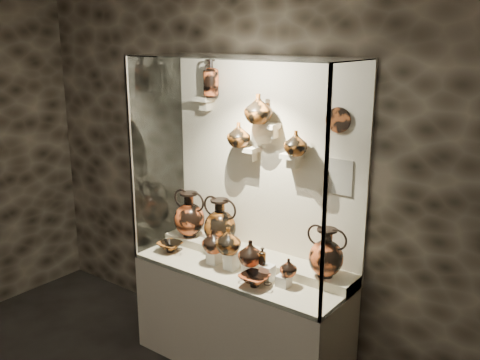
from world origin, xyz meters
name	(u,v)px	position (x,y,z in m)	size (l,w,h in m)	color
wall_back	(266,162)	(0.00, 2.50, 1.60)	(5.00, 0.02, 3.20)	black
plinth	(241,319)	(0.00, 2.18, 0.40)	(1.70, 0.60, 0.80)	beige
front_tier	(241,270)	(0.00, 2.18, 0.82)	(1.68, 0.58, 0.03)	#BDB193
rear_tier	(254,258)	(0.00, 2.35, 0.85)	(1.70, 0.25, 0.10)	#BDB193
back_panel	(266,162)	(0.00, 2.50, 1.60)	(1.70, 0.03, 1.60)	beige
glass_front	(215,179)	(0.00, 1.88, 1.60)	(1.70, 0.01, 1.60)	white
glass_left	(158,155)	(-0.85, 2.18, 1.60)	(0.01, 0.60, 1.60)	white
glass_right	(348,190)	(0.85, 2.18, 1.60)	(0.01, 0.60, 1.60)	white
glass_top	(241,57)	(0.00, 2.18, 2.40)	(1.70, 0.60, 0.01)	white
frame_post_left	(131,161)	(-0.84, 1.89, 1.60)	(0.02, 0.02, 1.60)	gray
frame_post_right	(325,201)	(0.84, 1.89, 1.60)	(0.02, 0.02, 1.60)	gray
pedestal_a	(214,257)	(-0.22, 2.13, 0.88)	(0.09, 0.09, 0.10)	silver
pedestal_b	(232,261)	(-0.05, 2.13, 0.90)	(0.09, 0.09, 0.13)	silver
pedestal_c	(250,269)	(0.12, 2.13, 0.88)	(0.09, 0.09, 0.09)	silver
pedestal_d	(268,273)	(0.28, 2.13, 0.89)	(0.09, 0.09, 0.12)	silver
pedestal_e	(284,281)	(0.42, 2.13, 0.87)	(0.09, 0.09, 0.08)	silver
bracket_ul	(204,99)	(-0.55, 2.42, 2.05)	(0.14, 0.12, 0.04)	beige
bracket_ca	(249,149)	(-0.10, 2.42, 1.70)	(0.14, 0.12, 0.04)	beige
bracket_cb	(272,126)	(0.10, 2.42, 1.90)	(0.10, 0.12, 0.04)	beige
bracket_cc	(292,156)	(0.28, 2.42, 1.70)	(0.14, 0.12, 0.04)	beige
amphora_left	(190,214)	(-0.64, 2.32, 1.09)	(0.31, 0.31, 0.39)	#CA5426
amphora_mid	(220,222)	(-0.31, 2.31, 1.09)	(0.31, 0.31, 0.39)	#944E1A
amphora_right	(326,252)	(0.64, 2.31, 1.08)	(0.29, 0.29, 0.36)	#CA5426
jug_a	(214,241)	(-0.21, 2.11, 1.02)	(0.18, 0.18, 0.18)	#CA5426
jug_b	(228,240)	(-0.07, 2.11, 1.06)	(0.19, 0.19, 0.20)	#944E1A
jug_c	(251,253)	(0.14, 2.11, 1.01)	(0.18, 0.18, 0.19)	#CA5426
jug_e	(289,267)	(0.45, 2.15, 0.97)	(0.12, 0.12, 0.13)	#CA5426
lekythos_small	(263,255)	(0.24, 2.11, 1.02)	(0.06, 0.06, 0.15)	#944E1A
kylix_left	(170,246)	(-0.65, 2.09, 0.88)	(0.25, 0.21, 0.10)	#944E1A
kylix_right	(255,279)	(0.26, 2.00, 0.88)	(0.27, 0.23, 0.11)	#CA5426
lekythos_tall	(211,76)	(-0.46, 2.40, 2.23)	(0.13, 0.13, 0.33)	#CA5426
ovoid_vase_a	(239,135)	(-0.17, 2.38, 1.81)	(0.18, 0.18, 0.19)	#944E1A
ovoid_vase_b	(258,109)	(0.02, 2.37, 2.03)	(0.21, 0.21, 0.22)	#944E1A
ovoid_vase_c	(296,143)	(0.33, 2.39, 1.81)	(0.17, 0.17, 0.18)	#944E1A
wall_plate	(338,120)	(0.61, 2.47, 1.99)	(0.18, 0.18, 0.02)	brown
info_placard	(339,177)	(0.64, 2.47, 1.59)	(0.19, 0.01, 0.25)	beige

